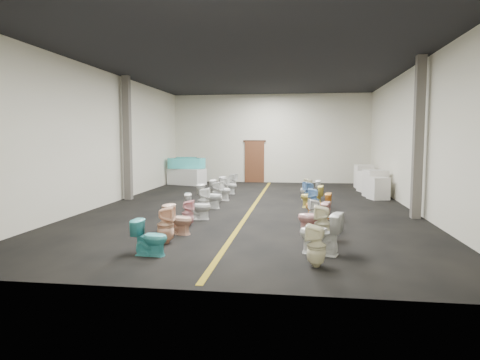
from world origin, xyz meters
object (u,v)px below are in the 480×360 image
(appliance_crate_c, at_px, (368,182))
(toilet_left_7, at_px, (217,193))
(toilet_right_5, at_px, (318,206))
(toilet_right_7, at_px, (312,197))
(toilet_left_8, at_px, (221,190))
(toilet_right_2, at_px, (323,224))
(toilet_left_10, at_px, (228,185))
(toilet_left_3, at_px, (188,213))
(toilet_left_2, at_px, (179,219))
(appliance_crate_d, at_px, (364,177))
(toilet_right_8, at_px, (309,193))
(toilet_right_3, at_px, (313,217))
(toilet_left_4, at_px, (198,206))
(toilet_right_4, at_px, (315,212))
(toilet_left_1, at_px, (166,225))
(bathtub, at_px, (187,163))
(toilet_right_10, at_px, (309,187))
(display_table, at_px, (187,177))
(toilet_left_11, at_px, (233,182))
(toilet_right_1, at_px, (320,233))
(toilet_left_6, at_px, (210,196))
(toilet_left_9, at_px, (224,187))
(toilet_right_6, at_px, (314,200))
(toilet_right_9, at_px, (310,190))
(appliance_crate_b, at_px, (375,183))
(toilet_left_0, at_px, (150,238))
(appliance_crate_a, at_px, (378,188))
(toilet_left_5, at_px, (204,201))

(appliance_crate_c, height_order, toilet_left_7, appliance_crate_c)
(toilet_right_5, relative_size, toilet_right_7, 0.99)
(toilet_left_8, xyz_separation_m, toilet_right_2, (3.34, -5.98, 0.03))
(toilet_left_7, height_order, toilet_left_10, toilet_left_7)
(toilet_left_3, xyz_separation_m, toilet_left_7, (0.01, 3.85, 0.05))
(toilet_left_2, bearing_deg, toilet_left_8, 16.05)
(appliance_crate_d, distance_m, toilet_right_8, 5.78)
(toilet_right_3, xyz_separation_m, toilet_right_5, (0.20, 1.94, -0.02))
(toilet_left_4, height_order, toilet_right_4, toilet_left_4)
(toilet_left_1, bearing_deg, appliance_crate_c, -34.79)
(bathtub, xyz_separation_m, toilet_left_2, (2.67, -10.68, -0.72))
(toilet_right_7, xyz_separation_m, toilet_right_10, (-0.04, 2.86, -0.02))
(display_table, relative_size, toilet_right_2, 2.16)
(toilet_left_2, distance_m, toilet_left_11, 8.43)
(toilet_left_2, height_order, toilet_right_1, toilet_right_1)
(toilet_left_6, xyz_separation_m, toilet_left_9, (-0.03, 2.75, -0.01))
(toilet_left_10, distance_m, toilet_right_6, 5.25)
(toilet_right_5, bearing_deg, appliance_crate_c, 167.12)
(appliance_crate_d, distance_m, toilet_right_9, 4.88)
(toilet_left_2, distance_m, toilet_left_7, 4.75)
(appliance_crate_b, relative_size, toilet_right_9, 1.41)
(toilet_left_7, distance_m, toilet_right_1, 6.89)
(toilet_left_9, bearing_deg, toilet_left_7, -163.04)
(toilet_left_1, bearing_deg, toilet_left_2, -5.64)
(display_table, bearing_deg, toilet_left_3, -74.84)
(display_table, height_order, toilet_left_9, display_table)
(toilet_left_7, height_order, toilet_right_10, toilet_left_7)
(toilet_right_5, bearing_deg, toilet_left_0, -30.53)
(appliance_crate_a, height_order, toilet_right_7, appliance_crate_a)
(toilet_right_5, bearing_deg, toilet_right_6, -166.69)
(toilet_left_2, distance_m, toilet_left_3, 0.89)
(toilet_left_2, relative_size, toilet_left_6, 0.89)
(appliance_crate_a, distance_m, toilet_left_8, 5.83)
(toilet_left_5, height_order, toilet_right_5, toilet_left_5)
(toilet_left_6, bearing_deg, appliance_crate_c, -43.84)
(toilet_left_2, relative_size, toilet_right_6, 0.93)
(appliance_crate_d, distance_m, toilet_right_10, 4.05)
(appliance_crate_a, relative_size, toilet_right_9, 1.11)
(toilet_left_2, height_order, toilet_right_9, toilet_right_9)
(appliance_crate_c, xyz_separation_m, toilet_left_1, (-5.71, -9.88, -0.04))
(toilet_left_7, xyz_separation_m, toilet_right_7, (3.21, -0.42, -0.02))
(appliance_crate_a, bearing_deg, toilet_left_5, -145.80)
(toilet_right_2, bearing_deg, toilet_left_2, -91.75)
(toilet_left_4, height_order, toilet_right_9, toilet_right_9)
(toilet_left_5, xyz_separation_m, toilet_right_1, (3.23, -4.12, 0.02))
(toilet_right_1, bearing_deg, toilet_left_6, -129.25)
(toilet_left_10, distance_m, toilet_right_7, 4.55)
(toilet_right_9, bearing_deg, bathtub, -126.14)
(bathtub, distance_m, toilet_left_4, 9.25)
(display_table, distance_m, toilet_left_0, 12.82)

